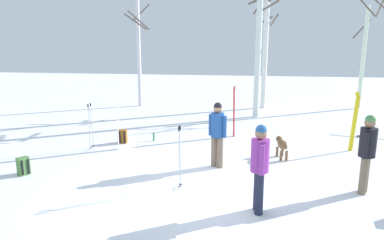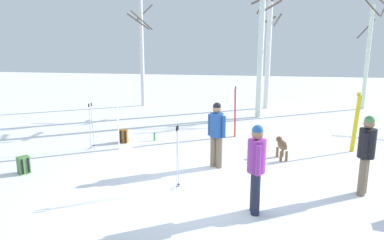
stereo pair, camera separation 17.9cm
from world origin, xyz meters
The scene contains 18 objects.
ground_plane centered at (0.00, 0.00, 0.00)m, with size 60.00×60.00×0.00m, color white.
person_0 centered at (3.39, 0.28, 0.98)m, with size 0.34×0.47×1.72m.
person_1 centered at (0.12, 1.38, 0.98)m, with size 0.48×0.34×1.72m.
person_2 centered at (1.13, -0.98, 0.98)m, with size 0.34×0.52×1.72m.
dog centered at (1.85, 2.42, 0.39)m, with size 0.33×0.89×0.57m.
ski_pair_planted_0 centered at (4.02, 3.47, 0.89)m, with size 0.21×0.05×1.80m.
ski_pair_planted_1 centered at (-3.01, 2.45, 0.87)m, with size 0.06×0.16×1.74m.
ski_pair_planted_2 centered at (0.39, 4.62, 0.88)m, with size 0.09×0.21×1.77m.
ski_pair_lying_0 centered at (4.68, 5.20, 0.01)m, with size 1.76×0.52×0.05m.
ski_poles_0 centered at (-0.56, -0.14, 0.76)m, with size 0.07×0.21×1.43m.
ski_poles_1 centered at (-3.82, 2.30, 0.76)m, with size 0.07×0.26×1.43m.
backpack_1 centered at (-4.54, 0.05, 0.21)m, with size 0.34×0.33×0.44m.
backpack_2 centered at (-3.13, 3.15, 0.21)m, with size 0.28×0.31×0.44m.
water_bottle_1 centered at (-2.20, 3.55, 0.13)m, with size 0.06×0.06×0.27m.
birch_tree_0 centered at (-4.77, 10.09, 3.63)m, with size 1.23×1.26×7.07m.
birch_tree_1 centered at (1.23, 8.19, 3.18)m, with size 1.33×1.52×6.36m.
birch_tree_2 centered at (1.62, 10.56, 3.30)m, with size 1.26×1.25×6.65m.
birch_tree_3 centered at (6.42, 11.16, 2.80)m, with size 1.68×1.54×5.59m.
Camera 1 is at (0.89, -7.15, 3.11)m, focal length 32.03 mm.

